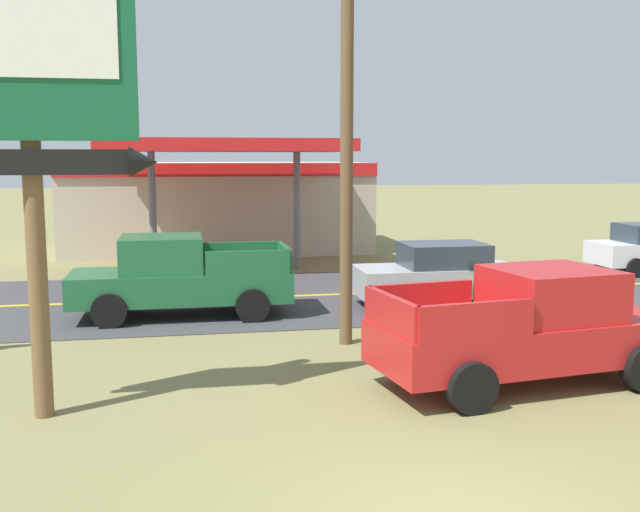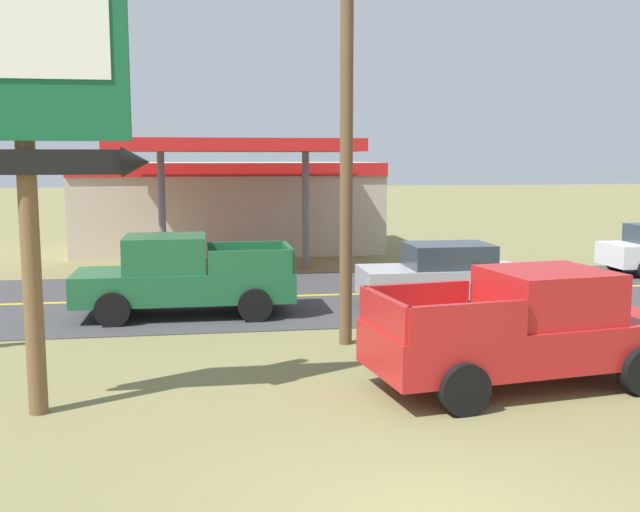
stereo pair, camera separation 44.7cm
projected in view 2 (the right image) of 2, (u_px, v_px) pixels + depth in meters
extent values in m
cube|color=#3D3D3F|center=(292.00, 296.00, 20.38)|extent=(140.00, 8.00, 0.02)
cube|color=gold|center=(292.00, 296.00, 20.38)|extent=(126.00, 0.20, 0.01)
cylinder|color=brown|center=(27.00, 185.00, 10.68)|extent=(0.28, 0.28, 6.86)
cube|color=#145633|center=(17.00, 49.00, 10.26)|extent=(3.02, 0.16, 2.51)
cube|color=white|center=(14.00, 26.00, 10.13)|extent=(2.54, 0.03, 1.40)
cube|color=black|center=(23.00, 162.00, 10.46)|extent=(2.72, 0.12, 0.36)
cone|color=black|center=(136.00, 162.00, 10.70)|extent=(0.40, 0.44, 0.44)
cylinder|color=brown|center=(347.00, 118.00, 14.66)|extent=(0.26, 0.26, 9.20)
cube|color=beige|center=(229.00, 206.00, 30.71)|extent=(12.00, 6.00, 3.60)
cube|color=red|center=(231.00, 170.00, 27.51)|extent=(12.00, 0.12, 0.50)
cube|color=red|center=(234.00, 146.00, 24.51)|extent=(8.00, 5.00, 0.40)
cylinder|color=slate|center=(162.00, 210.00, 24.42)|extent=(0.24, 0.24, 4.20)
cylinder|color=slate|center=(306.00, 208.00, 25.17)|extent=(0.24, 0.24, 4.20)
cube|color=red|center=(522.00, 342.00, 12.38)|extent=(5.43, 2.68, 0.72)
cube|color=red|center=(547.00, 294.00, 12.40)|extent=(2.14, 2.05, 0.84)
cube|color=#28333D|center=(592.00, 292.00, 12.67)|extent=(0.34, 1.65, 0.71)
cube|color=red|center=(416.00, 299.00, 12.71)|extent=(1.95, 0.40, 0.56)
cube|color=red|center=(468.00, 322.00, 10.97)|extent=(1.95, 0.40, 0.56)
cube|color=red|center=(384.00, 313.00, 11.56)|extent=(0.39, 1.88, 0.56)
cylinder|color=black|center=(568.00, 342.00, 13.83)|extent=(0.83, 0.39, 0.80)
cylinder|color=black|center=(409.00, 355.00, 12.88)|extent=(0.83, 0.39, 0.80)
cylinder|color=black|center=(463.00, 389.00, 11.02)|extent=(0.83, 0.39, 0.80)
cube|color=#1E6038|center=(185.00, 285.00, 17.88)|extent=(5.20, 1.96, 0.72)
cube|color=#1E6038|center=(165.00, 253.00, 17.71)|extent=(1.90, 1.80, 0.84)
cube|color=#28333D|center=(127.00, 254.00, 17.57)|extent=(0.10, 1.66, 0.71)
cube|color=#1E6038|center=(250.00, 262.00, 17.13)|extent=(1.95, 0.12, 0.56)
cube|color=#1E6038|center=(246.00, 252.00, 18.94)|extent=(1.95, 0.12, 0.56)
cube|color=#1E6038|center=(288.00, 256.00, 18.19)|extent=(0.12, 1.88, 0.56)
cylinder|color=black|center=(112.00, 310.00, 16.72)|extent=(0.80, 0.28, 0.80)
cylinder|color=black|center=(122.00, 294.00, 18.64)|extent=(0.80, 0.28, 0.80)
cylinder|color=black|center=(255.00, 305.00, 17.22)|extent=(0.80, 0.28, 0.80)
cylinder|color=black|center=(250.00, 290.00, 19.14)|extent=(0.80, 0.28, 0.80)
cylinder|color=black|center=(616.00, 262.00, 24.92)|extent=(0.64, 0.24, 0.64)
cube|color=#A8AAAF|center=(442.00, 281.00, 18.90)|extent=(4.20, 1.76, 0.72)
cube|color=#2D3842|center=(449.00, 255.00, 18.83)|extent=(2.10, 1.56, 0.60)
cylinder|color=black|center=(402.00, 303.00, 17.88)|extent=(0.64, 0.24, 0.64)
cylinder|color=black|center=(384.00, 290.00, 19.61)|extent=(0.64, 0.24, 0.64)
cylinder|color=black|center=(504.00, 300.00, 18.29)|extent=(0.64, 0.24, 0.64)
cylinder|color=black|center=(478.00, 287.00, 20.01)|extent=(0.64, 0.24, 0.64)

